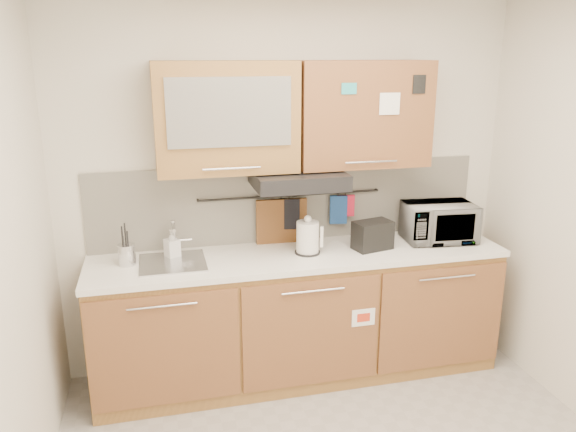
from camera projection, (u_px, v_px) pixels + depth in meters
wall_back at (289, 188)px, 3.99m from camera, size 3.20×0.00×3.20m
base_cabinet at (300, 322)px, 3.95m from camera, size 2.80×0.64×0.88m
countertop at (300, 256)px, 3.81m from camera, size 2.82×0.62×0.04m
backsplash at (290, 202)px, 4.00m from camera, size 2.80×0.02×0.56m
upper_cabinets at (295, 116)px, 3.67m from camera, size 1.82×0.37×0.70m
range_hood at (298, 179)px, 3.72m from camera, size 0.60×0.46×0.10m
sink at (173, 262)px, 3.63m from camera, size 0.42×0.40×0.26m
utensil_rail at (291, 195)px, 3.95m from camera, size 1.30×0.02×0.02m
utensil_crock at (127, 254)px, 3.58m from camera, size 0.11×0.11×0.27m
kettle at (308, 238)px, 3.77m from camera, size 0.20×0.19×0.27m
toaster at (373, 235)px, 3.86m from camera, size 0.29×0.21×0.20m
microwave at (439, 222)px, 4.03m from camera, size 0.52×0.37×0.27m
soap_bottle at (172, 244)px, 3.70m from camera, size 0.11×0.12×0.19m
cutting_board at (282, 230)px, 3.99m from camera, size 0.36×0.04×0.45m
oven_mitt at (338, 210)px, 4.05m from camera, size 0.13×0.05×0.21m
dark_pouch at (290, 214)px, 3.97m from camera, size 0.14×0.06×0.22m
pot_holder at (346, 206)px, 4.06m from camera, size 0.13×0.02×0.16m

